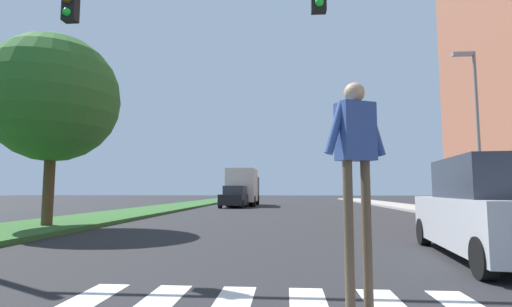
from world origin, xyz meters
The scene contains 10 objects.
ground_plane centered at (0.00, 30.00, 0.00)m, with size 140.00×140.00×0.00m, color #262628.
median_strip centered at (-8.37, 28.00, 0.07)m, with size 3.77×64.00×0.15m, color #2D5B28.
tree_mid centered at (-7.97, 15.39, 4.57)m, with size 4.51×4.51×6.69m.
sidewalk_right centered at (9.30, 28.00, 0.07)m, with size 3.00×64.00×0.15m, color #9E9991.
traffic_light_gantry centered at (-4.12, 9.88, 4.37)m, with size 9.06×0.30×6.00m.
street_lamp_right centered at (8.70, 20.41, 4.59)m, with size 1.02×0.24×7.50m.
pedestrian_performer centered at (0.93, 7.00, 1.66)m, with size 0.72×0.39×2.49m.
suv_crossing centered at (4.21, 10.67, 0.93)m, with size 2.44×4.79×1.97m.
sedan_midblock centered at (-3.70, 32.35, 0.78)m, with size 2.26×4.47×1.67m.
truck_box_delivery centered at (-3.51, 35.56, 1.63)m, with size 2.40×6.20×3.10m.
Camera 1 is at (0.20, 2.96, 1.34)m, focal length 26.48 mm.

